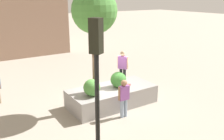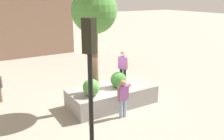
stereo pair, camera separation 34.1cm
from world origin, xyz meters
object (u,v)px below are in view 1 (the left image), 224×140
at_px(skateboarder, 123,65).
at_px(traffic_light_corner, 97,79).
at_px(planter_ledge, 112,96).
at_px(skateboard, 123,84).
at_px(pedestrian_crossing, 124,96).
at_px(plaza_tree, 94,12).

bearing_deg(skateboarder, traffic_light_corner, 48.19).
distance_m(planter_ledge, skateboard, 0.80).
bearing_deg(skateboarder, pedestrian_crossing, 56.84).
bearing_deg(skateboarder, planter_ledge, 0.58).
bearing_deg(skateboarder, skateboard, -169.38).
distance_m(skateboarder, pedestrian_crossing, 1.87).
height_order(skateboarder, pedestrian_crossing, skateboarder).
height_order(plaza_tree, skateboard, plaza_tree).
height_order(planter_ledge, skateboarder, skateboarder).
relative_size(plaza_tree, traffic_light_corner, 0.99).
bearing_deg(skateboard, planter_ledge, 0.58).
relative_size(plaza_tree, skateboarder, 2.78).
relative_size(skateboard, traffic_light_corner, 0.16).
distance_m(plaza_tree, traffic_light_corner, 5.12).
height_order(skateboard, pedestrian_crossing, pedestrian_crossing).
bearing_deg(traffic_light_corner, skateboard, -131.81).
distance_m(planter_ledge, skateboarder, 1.60).
xyz_separation_m(skateboard, traffic_light_corner, (3.85, 4.31, 2.24)).
bearing_deg(pedestrian_crossing, traffic_light_corner, 44.81).
xyz_separation_m(plaza_tree, skateboard, (-1.49, 0.04, -3.53)).
height_order(planter_ledge, traffic_light_corner, traffic_light_corner).
distance_m(planter_ledge, pedestrian_crossing, 1.50).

